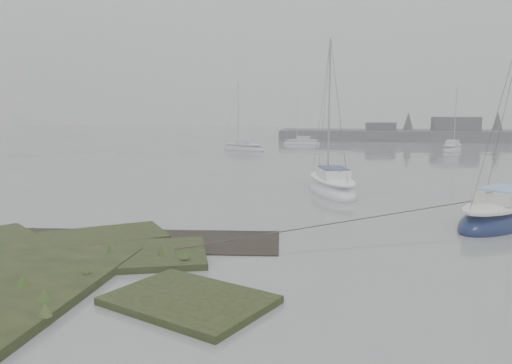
# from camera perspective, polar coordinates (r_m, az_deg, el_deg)

# --- Properties ---
(ground) EXTENTS (160.00, 160.00, 0.00)m
(ground) POSITION_cam_1_polar(r_m,az_deg,el_deg) (41.32, 3.79, 2.25)
(ground) COLOR gray
(ground) RESTS_ON ground
(far_shoreline) EXTENTS (60.00, 8.00, 4.15)m
(far_shoreline) POSITION_cam_1_polar(r_m,az_deg,el_deg) (76.50, 26.66, 4.83)
(far_shoreline) COLOR #4C4F51
(far_shoreline) RESTS_ON ground
(sailboat_main) EXTENTS (5.72, 6.37, 9.13)m
(sailboat_main) POSITION_cam_1_polar(r_m,az_deg,el_deg) (21.61, 26.53, -3.48)
(sailboat_main) COLOR #0E183E
(sailboat_main) RESTS_ON ground
(sailboat_white) EXTENTS (3.60, 6.50, 8.72)m
(sailboat_white) POSITION_cam_1_polar(r_m,az_deg,el_deg) (26.71, 8.62, -0.60)
(sailboat_white) COLOR white
(sailboat_white) RESTS_ON ground
(sailboat_far_a) EXTENTS (5.68, 4.40, 7.81)m
(sailboat_far_a) POSITION_cam_1_polar(r_m,az_deg,el_deg) (53.25, -1.45, 3.89)
(sailboat_far_a) COLOR #B1B5BB
(sailboat_far_a) RESTS_ON ground
(sailboat_far_b) EXTENTS (3.53, 5.43, 7.30)m
(sailboat_far_b) POSITION_cam_1_polar(r_m,az_deg,el_deg) (56.71, 21.53, 3.57)
(sailboat_far_b) COLOR silver
(sailboat_far_b) RESTS_ON ground
(sailboat_far_c) EXTENTS (4.58, 1.52, 6.45)m
(sailboat_far_c) POSITION_cam_1_polar(r_m,az_deg,el_deg) (62.62, 5.23, 4.49)
(sailboat_far_c) COLOR silver
(sailboat_far_c) RESTS_ON ground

